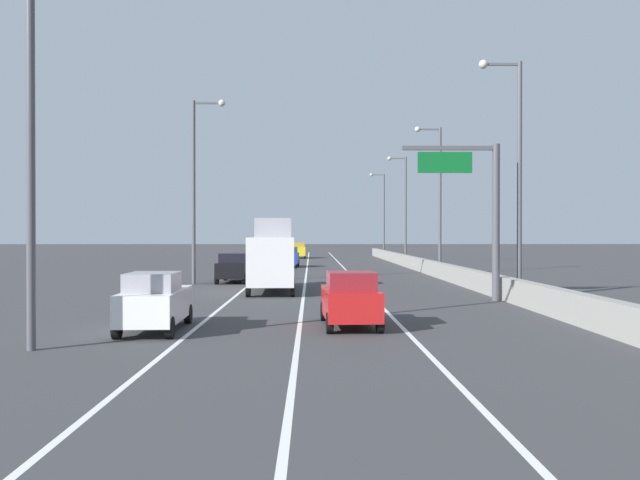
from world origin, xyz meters
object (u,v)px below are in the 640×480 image
(car_gray_1, at_px, (258,259))
(lamp_post_right_third, at_px, (437,191))
(overhead_sign_gantry, at_px, (481,202))
(lamp_post_left_mid, at_px, (197,180))
(car_black_4, at_px, (234,268))
(box_truck, at_px, (272,258))
(lamp_post_left_near, at_px, (39,107))
(car_white_0, at_px, (155,302))
(car_yellow_3, at_px, (299,250))
(lamp_post_right_fifth, at_px, (382,210))
(car_red_2, at_px, (350,299))
(car_blue_5, at_px, (289,257))
(lamp_post_right_fourth, at_px, (404,203))
(lamp_post_right_second, at_px, (515,164))

(car_gray_1, bearing_deg, lamp_post_right_third, -25.85)
(overhead_sign_gantry, relative_size, lamp_post_left_mid, 0.64)
(car_black_4, xyz_separation_m, box_truck, (2.92, -6.99, 0.90))
(car_gray_1, distance_m, box_truck, 23.47)
(lamp_post_left_near, height_order, car_white_0, lamp_post_left_near)
(lamp_post_left_near, xyz_separation_m, car_yellow_3, (5.79, 73.14, -5.60))
(overhead_sign_gantry, relative_size, car_yellow_3, 1.58)
(overhead_sign_gantry, bearing_deg, lamp_post_right_fifth, 88.31)
(lamp_post_right_fifth, distance_m, car_black_4, 53.46)
(lamp_post_right_third, distance_m, car_gray_1, 17.42)
(car_red_2, bearing_deg, car_blue_5, 94.56)
(car_gray_1, bearing_deg, car_white_0, -90.50)
(lamp_post_left_near, relative_size, car_yellow_3, 2.47)
(car_yellow_3, distance_m, car_blue_5, 24.97)
(car_gray_1, bearing_deg, lamp_post_right_fourth, 42.61)
(overhead_sign_gantry, bearing_deg, box_truck, 150.76)
(car_white_0, relative_size, box_truck, 0.55)
(car_black_4, height_order, box_truck, box_truck)
(lamp_post_right_third, bearing_deg, lamp_post_right_fifth, 90.07)
(lamp_post_right_fifth, height_order, car_white_0, lamp_post_right_fifth)
(lamp_post_right_second, bearing_deg, car_blue_5, 110.08)
(lamp_post_right_third, relative_size, lamp_post_right_fifth, 1.00)
(lamp_post_right_fourth, bearing_deg, car_gray_1, -137.39)
(overhead_sign_gantry, height_order, car_black_4, overhead_sign_gantry)
(lamp_post_right_fifth, xyz_separation_m, box_truck, (-12.15, -57.96, -4.77))
(lamp_post_right_second, relative_size, car_blue_5, 2.83)
(overhead_sign_gantry, height_order, car_yellow_3, overhead_sign_gantry)
(lamp_post_left_near, distance_m, car_gray_1, 43.47)
(lamp_post_left_mid, height_order, car_blue_5, lamp_post_left_mid)
(overhead_sign_gantry, relative_size, lamp_post_right_third, 0.64)
(lamp_post_left_near, relative_size, car_black_4, 2.51)
(lamp_post_right_fifth, xyz_separation_m, car_red_2, (-8.64, -73.00, -5.70))
(lamp_post_right_fourth, distance_m, car_yellow_3, 20.95)
(car_white_0, xyz_separation_m, car_gray_1, (0.35, 39.26, -0.02))
(car_white_0, xyz_separation_m, car_yellow_3, (3.50, 69.39, 0.08))
(lamp_post_right_fourth, relative_size, lamp_post_left_near, 1.00)
(lamp_post_right_third, distance_m, car_red_2, 32.85)
(lamp_post_left_near, height_order, car_gray_1, lamp_post_left_near)
(car_red_2, distance_m, car_blue_5, 43.65)
(lamp_post_left_mid, bearing_deg, lamp_post_right_fourth, 61.16)
(car_yellow_3, xyz_separation_m, car_black_4, (-3.47, -46.45, -0.07))
(lamp_post_left_near, relative_size, car_blue_5, 2.83)
(lamp_post_right_second, relative_size, car_red_2, 2.75)
(car_red_2, xyz_separation_m, car_blue_5, (-3.47, 43.51, 0.02))
(lamp_post_right_third, bearing_deg, lamp_post_right_second, -89.99)
(car_red_2, relative_size, box_truck, 0.50)
(car_red_2, height_order, box_truck, box_truck)
(lamp_post_right_third, xyz_separation_m, car_white_0, (-15.15, -32.08, -5.68))
(lamp_post_right_second, height_order, car_white_0, lamp_post_right_second)
(lamp_post_right_third, distance_m, car_blue_5, 18.23)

